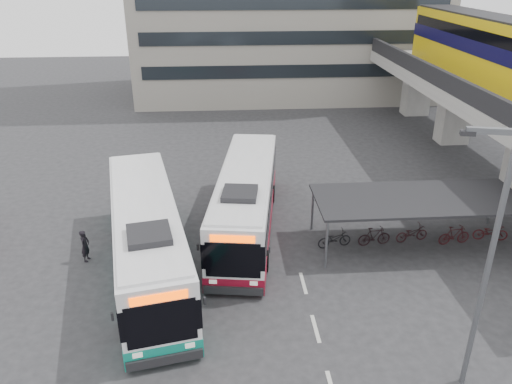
{
  "coord_description": "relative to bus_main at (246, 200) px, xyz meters",
  "views": [
    {
      "loc": [
        -0.88,
        -18.0,
        12.79
      ],
      "look_at": [
        0.8,
        5.37,
        2.0
      ],
      "focal_mm": 35.0,
      "sensor_mm": 36.0,
      "label": 1
    }
  ],
  "objects": [
    {
      "name": "bus_main",
      "position": [
        0.0,
        0.0,
        0.0
      ],
      "size": [
        4.31,
        12.34,
        3.58
      ],
      "rotation": [
        0.0,
        0.0,
        -0.14
      ],
      "color": "white",
      "rests_on": "ground"
    },
    {
      "name": "bike_shelter",
      "position": [
        8.23,
        -2.11,
        -0.14
      ],
      "size": [
        10.0,
        4.0,
        2.54
      ],
      "color": "#595B60",
      "rests_on": "ground"
    },
    {
      "name": "lamp_post",
      "position": [
        6.54,
        -11.07,
        3.39
      ],
      "size": [
        1.54,
        0.53,
        8.86
      ],
      "rotation": [
        0.0,
        0.0,
        -0.24
      ],
      "color": "#595B60",
      "rests_on": "ground"
    },
    {
      "name": "viaduct",
      "position": [
        16.73,
        8.25,
        4.57
      ],
      "size": [
        8.0,
        32.0,
        9.68
      ],
      "color": "gray",
      "rests_on": "ground"
    },
    {
      "name": "bus_teal",
      "position": [
        -4.6,
        -3.63,
        0.07
      ],
      "size": [
        5.22,
        12.92,
        3.73
      ],
      "rotation": [
        0.0,
        0.0,
        0.2
      ],
      "color": "white",
      "rests_on": "ground"
    },
    {
      "name": "ground",
      "position": [
        -0.27,
        -5.11,
        -1.66
      ],
      "size": [
        120.0,
        120.0,
        0.0
      ],
      "primitive_type": "plane",
      "color": "#28282B",
      "rests_on": "ground"
    },
    {
      "name": "road_markings",
      "position": [
        2.23,
        -8.11,
        -1.65
      ],
      "size": [
        0.15,
        7.6,
        0.01
      ],
      "color": "beige",
      "rests_on": "ground"
    },
    {
      "name": "pedestrian",
      "position": [
        -7.67,
        -2.52,
        -0.87
      ],
      "size": [
        0.47,
        0.63,
        1.58
      ],
      "primitive_type": "imported",
      "rotation": [
        0.0,
        0.0,
        1.4
      ],
      "color": "black",
      "rests_on": "ground"
    }
  ]
}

